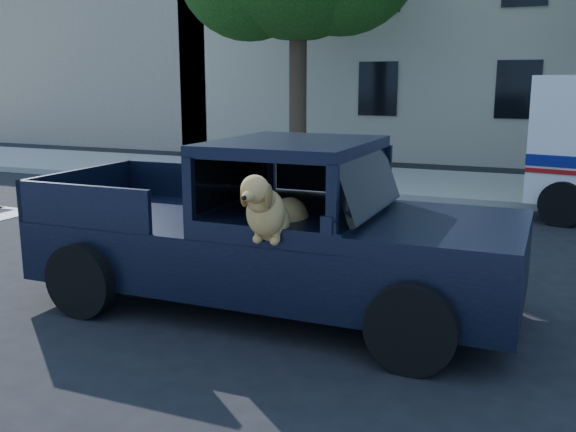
% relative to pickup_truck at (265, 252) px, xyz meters
% --- Properties ---
extents(ground, '(120.00, 120.00, 0.00)m').
position_rel_pickup_truck_xyz_m(ground, '(0.55, -0.39, -0.62)').
color(ground, black).
rests_on(ground, ground).
extents(far_sidewalk, '(60.00, 4.00, 0.15)m').
position_rel_pickup_truck_xyz_m(far_sidewalk, '(0.55, 8.81, -0.55)').
color(far_sidewalk, gray).
rests_on(far_sidewalk, ground).
extents(lane_stripes, '(21.60, 0.14, 0.01)m').
position_rel_pickup_truck_xyz_m(lane_stripes, '(2.55, 3.01, -0.62)').
color(lane_stripes, silver).
rests_on(lane_stripes, ground).
extents(building_left, '(12.00, 6.00, 8.00)m').
position_rel_pickup_truck_xyz_m(building_left, '(-14.45, 16.11, 3.38)').
color(building_left, tan).
rests_on(building_left, ground).
extents(pickup_truck, '(5.16, 2.64, 1.84)m').
position_rel_pickup_truck_xyz_m(pickup_truck, '(0.00, 0.00, 0.00)').
color(pickup_truck, black).
rests_on(pickup_truck, ground).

